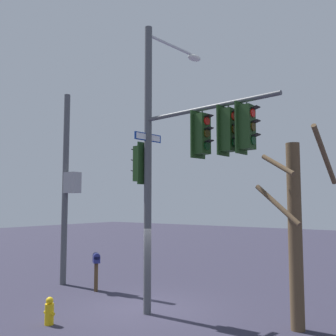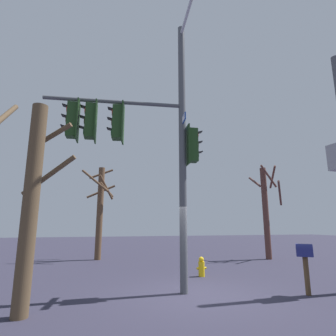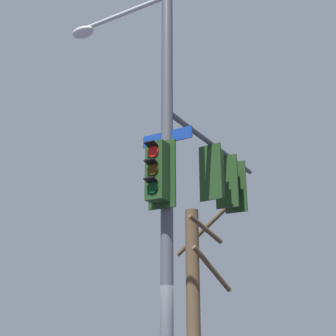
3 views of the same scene
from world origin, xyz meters
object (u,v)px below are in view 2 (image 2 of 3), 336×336
at_px(fire_hydrant, 201,267).
at_px(mailbox, 305,254).
at_px(bare_tree_corner, 266,208).
at_px(bare_tree_across_street, 31,196).
at_px(bare_tree_behind_pole, 100,208).

relative_size(fire_hydrant, mailbox, 0.52).
bearing_deg(bare_tree_corner, fire_hydrant, -145.66).
distance_m(fire_hydrant, bare_tree_across_street, 6.95).
xyz_separation_m(mailbox, bare_tree_corner, (3.94, 7.41, 1.81)).
bearing_deg(bare_tree_corner, mailbox, -117.96).
bearing_deg(bare_tree_across_street, bare_tree_corner, 33.04).
xyz_separation_m(bare_tree_behind_pole, bare_tree_corner, (9.62, -2.33, -0.02)).
height_order(fire_hydrant, bare_tree_corner, bare_tree_corner).
xyz_separation_m(bare_tree_behind_pole, bare_tree_across_street, (-1.76, -9.73, -0.33)).
relative_size(mailbox, bare_tree_corner, 0.26).
relative_size(fire_hydrant, bare_tree_across_street, 0.14).
bearing_deg(bare_tree_behind_pole, mailbox, -59.74).
distance_m(bare_tree_across_street, bare_tree_corner, 13.58).
xyz_separation_m(fire_hydrant, bare_tree_across_street, (-5.59, -3.45, 2.26)).
xyz_separation_m(fire_hydrant, bare_tree_corner, (5.79, 3.96, 2.58)).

